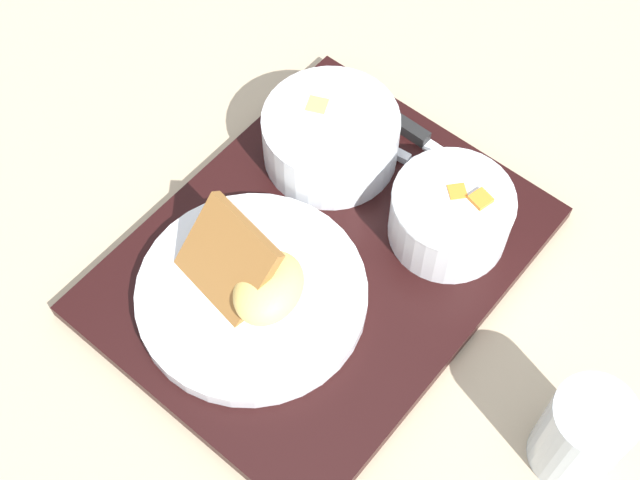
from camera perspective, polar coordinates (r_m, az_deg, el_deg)
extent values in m
plane|color=tan|center=(0.85, 0.00, -1.57)|extent=(4.00, 4.00, 0.00)
cube|color=black|center=(0.84, 0.00, -1.32)|extent=(0.40, 0.32, 0.02)
cylinder|color=silver|center=(0.83, 8.35, 1.57)|extent=(0.11, 0.11, 0.06)
torus|color=silver|center=(0.81, 8.59, 2.60)|extent=(0.11, 0.11, 0.01)
cylinder|color=#8EBC6B|center=(0.80, 7.90, 1.51)|extent=(0.05, 0.05, 0.01)
cylinder|color=#8EBC6B|center=(0.82, 8.85, 2.19)|extent=(0.06, 0.06, 0.02)
cylinder|color=#8EBC6B|center=(0.81, 8.55, 2.24)|extent=(0.06, 0.06, 0.01)
cylinder|color=#8EBC6B|center=(0.82, 8.09, 2.26)|extent=(0.05, 0.05, 0.01)
cylinder|color=#8EBC6B|center=(0.82, 8.83, 2.45)|extent=(0.04, 0.04, 0.01)
cube|color=orange|center=(0.81, 10.19, 2.39)|extent=(0.02, 0.02, 0.02)
cube|color=orange|center=(0.81, 8.74, 2.89)|extent=(0.02, 0.02, 0.01)
cylinder|color=silver|center=(0.87, 0.69, 6.59)|extent=(0.13, 0.13, 0.06)
torus|color=silver|center=(0.85, 0.70, 7.63)|extent=(0.13, 0.13, 0.01)
cylinder|color=#B29342|center=(0.87, 0.69, 6.81)|extent=(0.11, 0.11, 0.04)
cube|color=#D1B75B|center=(0.87, -0.18, 8.39)|extent=(0.03, 0.03, 0.01)
cylinder|color=silver|center=(0.81, -4.38, -3.49)|extent=(0.21, 0.21, 0.02)
ellipsoid|color=#EFC666|center=(0.78, -3.29, -3.08)|extent=(0.09, 0.08, 0.04)
cube|color=#93602D|center=(0.79, -6.06, -1.41)|extent=(0.08, 0.10, 0.08)
cube|color=silver|center=(0.90, 9.45, 4.37)|extent=(0.02, 0.10, 0.00)
cube|color=black|center=(0.92, 4.89, 7.61)|extent=(0.01, 0.08, 0.01)
ellipsoid|color=silver|center=(0.89, 6.97, 4.45)|extent=(0.04, 0.05, 0.01)
cube|color=silver|center=(0.91, 2.75, 6.69)|extent=(0.02, 0.11, 0.01)
cylinder|color=silver|center=(0.75, 16.21, -12.10)|extent=(0.07, 0.07, 0.10)
cylinder|color=silver|center=(0.77, 15.88, -12.54)|extent=(0.06, 0.06, 0.06)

